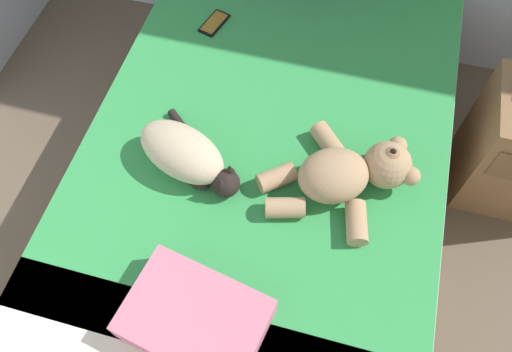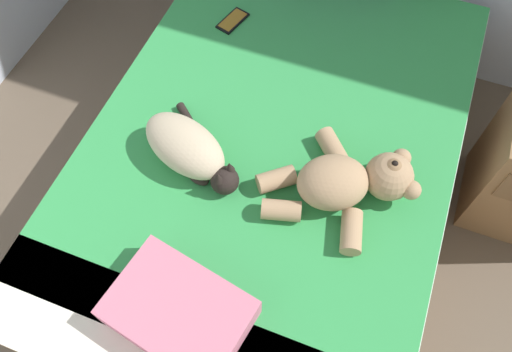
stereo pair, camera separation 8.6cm
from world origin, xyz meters
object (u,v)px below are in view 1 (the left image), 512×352
Objects in this scene: cat at (186,155)px; teddy_bear at (349,174)px; cell_phone at (214,23)px; bed at (268,169)px; throw_pillow at (195,319)px.

cat is 0.78× the size of teddy_bear.
cat is 0.71m from cell_phone.
teddy_bear reaches higher than bed.
bed is 0.80m from throw_pillow.
bed is 0.48m from teddy_bear.
throw_pillow is at bearing -120.62° from teddy_bear.
throw_pillow is at bearing -68.53° from cat.
throw_pillow is (-0.35, -0.59, -0.02)m from teddy_bear.
bed is 4.76× the size of cat.
throw_pillow is (0.33, -1.22, 0.05)m from cell_phone.
teddy_bear is at bearing 59.38° from throw_pillow.
cell_phone is at bearing 137.05° from teddy_bear.
teddy_bear is at bearing 7.02° from cat.
bed is 3.70× the size of teddy_bear.
throw_pillow reaches higher than bed.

